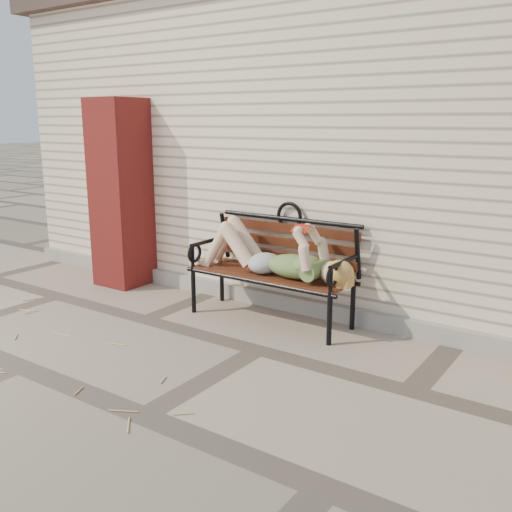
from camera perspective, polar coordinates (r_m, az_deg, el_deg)
The scene contains 7 objects.
ground at distance 4.57m, azimuth 0.19°, elevation -9.38°, with size 80.00×80.00×0.00m, color gray.
house_wall at distance 6.90m, azimuth 14.63°, elevation 10.75°, with size 8.00×4.00×3.00m, color beige.
foundation_strip at distance 5.32m, azimuth 6.12°, elevation -5.24°, with size 8.00×0.10×0.15m, color gray.
brick_pillar at distance 6.35m, azimuth -13.34°, elevation 6.09°, with size 0.50×0.50×2.00m, color #A32824.
garden_bench at distance 5.13m, azimuth 2.02°, elevation 0.08°, with size 1.62×0.64×1.05m.
reading_woman at distance 5.01m, azimuth 1.36°, elevation 0.17°, with size 1.53×0.35×0.48m.
straw_scatter at distance 4.87m, azimuth -17.91°, elevation -8.49°, with size 2.57×1.77×0.01m.
Camera 1 is at (2.37, -3.48, 1.77)m, focal length 40.00 mm.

